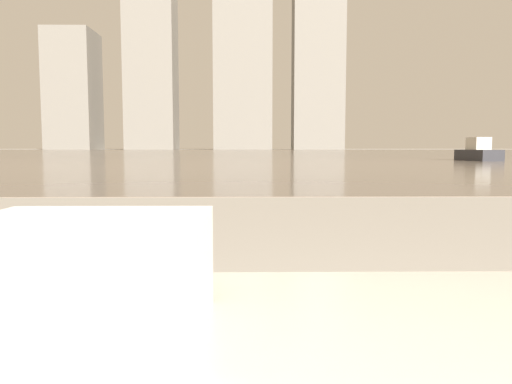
# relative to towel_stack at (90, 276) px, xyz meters

# --- Properties ---
(towel_stack) EXTENTS (0.24, 0.19, 0.12)m
(towel_stack) POSITION_rel_towel_stack_xyz_m (0.00, 0.00, 0.00)
(towel_stack) COLOR white
(towel_stack) RESTS_ON bathtub
(harbor_water) EXTENTS (180.00, 110.00, 0.01)m
(harbor_water) POSITION_rel_towel_stack_xyz_m (0.06, 61.29, -0.56)
(harbor_water) COLOR gray
(harbor_water) RESTS_ON ground_plane
(harbor_boat_0) EXTENTS (1.13, 3.07, 1.14)m
(harbor_boat_0) POSITION_rel_towel_stack_xyz_m (11.48, 23.97, -0.15)
(harbor_boat_0) COLOR #2D2D33
(harbor_boat_0) RESTS_ON harbor_water
(skyline_tower_0) EXTENTS (10.48, 11.69, 27.15)m
(skyline_tower_0) POSITION_rel_towel_stack_xyz_m (-40.51, 117.29, 13.01)
(skyline_tower_0) COLOR gray
(skyline_tower_0) RESTS_ON ground_plane
(skyline_tower_1) EXTENTS (11.13, 10.43, 43.04)m
(skyline_tower_1) POSITION_rel_towel_stack_xyz_m (-22.33, 117.29, 20.96)
(skyline_tower_1) COLOR gray
(skyline_tower_1) RESTS_ON ground_plane
(skyline_tower_2) EXTENTS (13.27, 10.26, 35.23)m
(skyline_tower_2) POSITION_rel_towel_stack_xyz_m (-1.15, 117.29, 17.05)
(skyline_tower_2) COLOR gray
(skyline_tower_2) RESTS_ON ground_plane
(skyline_tower_3) EXTENTS (11.65, 8.06, 47.25)m
(skyline_tower_3) POSITION_rel_towel_stack_xyz_m (16.29, 117.29, 23.06)
(skyline_tower_3) COLOR gray
(skyline_tower_3) RESTS_ON ground_plane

